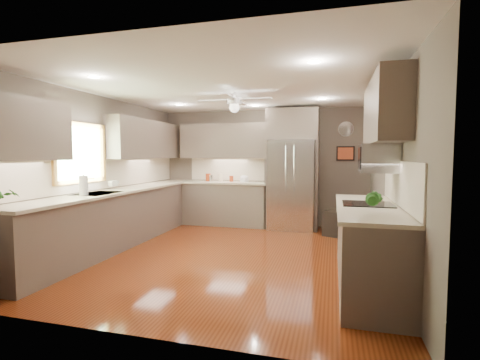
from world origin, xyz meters
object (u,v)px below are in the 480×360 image
at_px(canister_b, 211,178).
at_px(paper_towel, 84,186).
at_px(potted_plant_right, 375,199).
at_px(stool, 337,223).
at_px(canister_a, 208,177).
at_px(refrigerator, 292,171).
at_px(soap_bottle, 114,183).
at_px(bowl, 244,181).
at_px(microwave, 378,158).
at_px(canister_c, 221,177).
at_px(canister_d, 231,179).
at_px(potted_plant_left, 7,195).

distance_m(canister_b, paper_towel, 3.14).
xyz_separation_m(potted_plant_right, paper_towel, (-3.85, 0.62, -0.01)).
bearing_deg(stool, paper_towel, -144.70).
height_order(canister_a, canister_b, canister_a).
xyz_separation_m(canister_a, paper_towel, (-0.77, -3.04, 0.06)).
bearing_deg(potted_plant_right, canister_b, 129.48).
bearing_deg(refrigerator, soap_bottle, -143.71).
height_order(canister_a, refrigerator, refrigerator).
relative_size(potted_plant_right, stool, 0.54).
relative_size(bowl, paper_towel, 0.75).
distance_m(bowl, stool, 2.13).
bearing_deg(canister_a, bowl, -3.04).
bearing_deg(canister_a, microwave, -41.26).
height_order(potted_plant_right, bowl, potted_plant_right).
bearing_deg(soap_bottle, canister_a, 66.82).
bearing_deg(soap_bottle, bowl, 50.06).
height_order(canister_c, microwave, microwave).
bearing_deg(canister_a, potted_plant_right, -49.97).
relative_size(canister_b, canister_d, 1.07).
xyz_separation_m(canister_c, refrigerator, (1.58, -0.09, 0.16)).
bearing_deg(potted_plant_left, potted_plant_right, 8.39).
bearing_deg(canister_b, paper_towel, -105.66).
height_order(canister_d, bowl, canister_d).
xyz_separation_m(canister_a, stool, (2.77, -0.53, -0.78)).
xyz_separation_m(soap_bottle, paper_towel, (0.14, -0.91, 0.04)).
relative_size(canister_c, canister_d, 1.23).
distance_m(bowl, microwave, 3.66).
distance_m(canister_d, paper_towel, 3.31).
distance_m(potted_plant_left, refrigerator, 4.92).
xyz_separation_m(potted_plant_left, potted_plant_right, (3.87, 0.57, 0.01)).
height_order(canister_b, stool, canister_b).
distance_m(canister_d, bowl, 0.31).
height_order(bowl, refrigerator, refrigerator).
bearing_deg(microwave, paper_towel, -176.49).
bearing_deg(potted_plant_right, canister_d, 124.74).
relative_size(canister_b, canister_c, 0.87).
bearing_deg(paper_towel, canister_c, 70.75).
bearing_deg(soap_bottle, microwave, -9.25).
distance_m(canister_c, potted_plant_left, 4.37).
relative_size(canister_b, microwave, 0.25).
height_order(canister_c, refrigerator, refrigerator).
height_order(canister_a, microwave, microwave).
height_order(stool, paper_towel, paper_towel).
height_order(potted_plant_right, stool, potted_plant_right).
bearing_deg(potted_plant_right, paper_towel, 170.87).
bearing_deg(potted_plant_left, canister_c, 75.58).
bearing_deg(bowl, microwave, -49.46).
distance_m(canister_a, canister_d, 0.54).
distance_m(canister_b, stool, 2.85).
xyz_separation_m(canister_a, potted_plant_left, (-0.80, -4.23, 0.06)).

